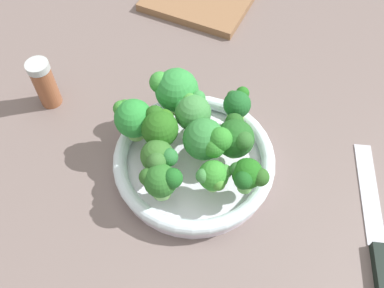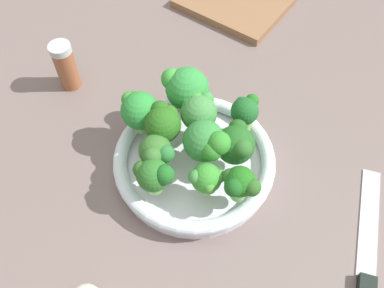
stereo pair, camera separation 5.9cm
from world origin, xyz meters
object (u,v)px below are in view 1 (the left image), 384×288
Objects in this scene: knife at (378,245)px; broccoli_floret_2 at (237,105)px; broccoli_floret_5 at (214,176)px; broccoli_floret_7 at (132,118)px; broccoli_floret_1 at (192,111)px; bowl at (192,162)px; broccoli_floret_9 at (247,175)px; broccoli_floret_3 at (160,127)px; pepper_shaker at (45,83)px; broccoli_floret_8 at (207,140)px; broccoli_floret_0 at (161,181)px; broccoli_floret_4 at (175,89)px; broccoli_floret_10 at (159,157)px; broccoli_floret_6 at (236,138)px.

broccoli_floret_2 is at bearing -167.98° from knife.
broccoli_floret_7 is (-14.06, -4.86, 0.93)cm from broccoli_floret_5.
broccoli_floret_1 is 1.31× the size of broccoli_floret_5.
broccoli_floret_9 is (8.69, 3.22, 5.70)cm from bowl.
knife is at bearing 31.81° from broccoli_floret_3.
broccoli_floret_3 reaches higher than broccoli_floret_7.
knife is 2.46× the size of pepper_shaker.
broccoli_floret_1 is 10.81cm from broccoli_floret_5.
broccoli_floret_3 is at bearing -88.73° from broccoli_floret_1.
broccoli_floret_7 is 1.14× the size of broccoli_floret_9.
bowl is 3.36× the size of broccoli_floret_8.
broccoli_floret_7 is 18.57cm from pepper_shaker.
broccoli_floret_7 is at bearing 171.92° from broccoli_floret_0.
broccoli_floret_4 reaches higher than broccoli_floret_1.
broccoli_floret_10 is at bearing -42.53° from broccoli_floret_4.
broccoli_floret_0 is 0.96× the size of broccoli_floret_2.
broccoli_floret_0 is 28.35cm from pepper_shaker.
broccoli_floret_1 is at bearing 64.82° from broccoli_floret_7.
broccoli_floret_6 is 24.46cm from knife.
broccoli_floret_8 is (10.20, -1.01, -0.25)cm from broccoli_floret_4.
broccoli_floret_5 is (3.01, 6.43, -0.34)cm from broccoli_floret_0.
broccoli_floret_6 is at bearing 21.02° from broccoli_floret_1.
broccoli_floret_8 is 0.80× the size of pepper_shaker.
broccoli_floret_8 is at bearing 30.09° from pepper_shaker.
broccoli_floret_3 is 1.02× the size of broccoli_floret_7.
broccoli_floret_5 is at bearing 64.91° from broccoli_floret_0.
broccoli_floret_3 is 10.87cm from broccoli_floret_6.
broccoli_floret_0 reaches higher than broccoli_floret_5.
broccoli_floret_2 is 15.70cm from broccoli_floret_7.
broccoli_floret_3 is 7.21cm from broccoli_floret_4.
broccoli_floret_3 is at bearing 32.24° from broccoli_floret_7.
broccoli_floret_9 is at bearing 26.67° from broccoli_floret_7.
knife is (24.30, 14.93, -1.38)cm from bowl.
broccoli_floret_7 is (-5.99, -14.51, 0.36)cm from broccoli_floret_2.
broccoli_floret_0 is at bearing -52.68° from broccoli_floret_1.
broccoli_floret_4 is 12.14cm from broccoli_floret_6.
broccoli_floret_7 is at bearing 26.16° from pepper_shaker.
pepper_shaker is (-25.76, -14.92, -3.45)cm from broccoli_floret_8.
broccoli_floret_8 is (1.24, 1.65, 6.10)cm from bowl.
broccoli_floret_7 reaches higher than broccoli_floret_5.
broccoli_floret_0 reaches higher than knife.
broccoli_floret_8 reaches higher than broccoli_floret_5.
broccoli_floret_8 is at bearing 38.97° from broccoli_floret_3.
broccoli_floret_8 is 7.07cm from broccoli_floret_10.
broccoli_floret_9 is 12.39cm from broccoli_floret_10.
knife is (24.72, 20.10, -6.63)cm from broccoli_floret_10.
broccoli_floret_8 is (-1.57, -3.89, 0.56)cm from broccoli_floret_6.
broccoli_floret_1 is 0.92× the size of broccoli_floret_8.
broccoli_floret_1 reaches higher than pepper_shaker.
broccoli_floret_0 is at bearing -89.26° from broccoli_floret_6.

